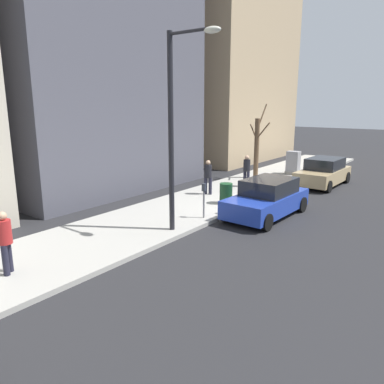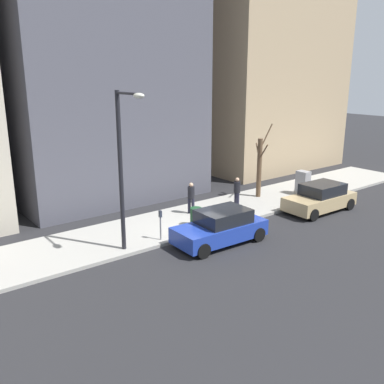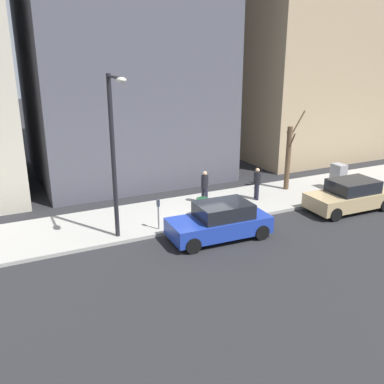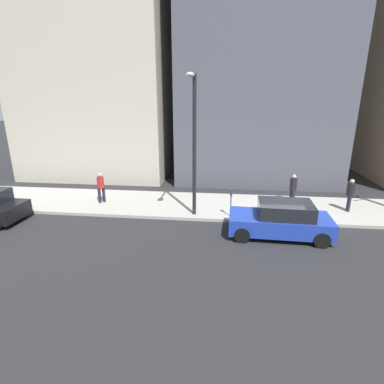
{
  "view_description": "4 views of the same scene",
  "coord_description": "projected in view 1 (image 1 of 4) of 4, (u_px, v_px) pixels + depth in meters",
  "views": [
    {
      "loc": [
        -7.47,
        13.68,
        4.43
      ],
      "look_at": [
        1.13,
        2.19,
        1.04
      ],
      "focal_mm": 35.0,
      "sensor_mm": 36.0,
      "label": 1
    },
    {
      "loc": [
        -14.36,
        12.08,
        7.29
      ],
      "look_at": [
        1.35,
        -0.1,
        1.72
      ],
      "focal_mm": 40.0,
      "sensor_mm": 36.0,
      "label": 2
    },
    {
      "loc": [
        -15.38,
        8.46,
        7.45
      ],
      "look_at": [
        1.59,
        0.21,
        1.18
      ],
      "focal_mm": 40.0,
      "sensor_mm": 36.0,
      "label": 3
    },
    {
      "loc": [
        -13.22,
        2.68,
        5.67
      ],
      "look_at": [
        1.43,
        4.34,
        1.0
      ],
      "focal_mm": 28.0,
      "sensor_mm": 36.0,
      "label": 4
    }
  ],
  "objects": [
    {
      "name": "parked_car_tan",
      "position": [
        323.0,
        172.0,
        20.7
      ],
      "size": [
        2.01,
        4.24,
        1.52
      ],
      "rotation": [
        0.0,
        0.0,
        -0.03
      ],
      "color": "tan",
      "rests_on": "ground"
    },
    {
      "name": "pedestrian_midblock",
      "position": [
        208.0,
        175.0,
        17.99
      ],
      "size": [
        0.39,
        0.36,
        1.66
      ],
      "rotation": [
        0.0,
        0.0,
        3.43
      ],
      "color": "#1E1E2D",
      "rests_on": "sidewalk"
    },
    {
      "name": "bare_tree",
      "position": [
        257.0,
        147.0,
        21.82
      ],
      "size": [
        1.65,
        1.28,
        4.29
      ],
      "color": "brown",
      "rests_on": "sidewalk"
    },
    {
      "name": "parking_meter",
      "position": [
        204.0,
        197.0,
        14.24
      ],
      "size": [
        0.14,
        0.1,
        1.35
      ],
      "color": "slate",
      "rests_on": "sidewalk"
    },
    {
      "name": "utility_box",
      "position": [
        293.0,
        163.0,
        23.25
      ],
      "size": [
        0.83,
        0.61,
        1.43
      ],
      "color": "#A8A399",
      "rests_on": "sidewalk"
    },
    {
      "name": "ground_plane",
      "position": [
        244.0,
        210.0,
        16.03
      ],
      "size": [
        120.0,
        120.0,
        0.0
      ],
      "primitive_type": "plane",
      "color": "#232326"
    },
    {
      "name": "trash_bin",
      "position": [
        226.0,
        193.0,
        16.41
      ],
      "size": [
        0.56,
        0.56,
        0.9
      ],
      "primitive_type": "cylinder",
      "color": "#14381E",
      "rests_on": "sidewalk"
    },
    {
      "name": "office_tower_left",
      "position": [
        208.0,
        15.0,
        30.36
      ],
      "size": [
        11.4,
        11.4,
        23.01
      ],
      "primitive_type": "cube",
      "color": "tan",
      "rests_on": "ground"
    },
    {
      "name": "sidewalk",
      "position": [
        205.0,
        201.0,
        17.18
      ],
      "size": [
        4.0,
        36.0,
        0.15
      ],
      "primitive_type": "cube",
      "color": "#9E9B93",
      "rests_on": "ground"
    },
    {
      "name": "pedestrian_far_corner",
      "position": [
        5.0,
        239.0,
        9.48
      ],
      "size": [
        0.36,
        0.36,
        1.66
      ],
      "rotation": [
        0.0,
        0.0,
        5.44
      ],
      "color": "#1E1E2D",
      "rests_on": "sidewalk"
    },
    {
      "name": "pedestrian_near_meter",
      "position": [
        247.0,
        169.0,
        19.69
      ],
      "size": [
        0.39,
        0.36,
        1.66
      ],
      "rotation": [
        0.0,
        0.0,
        6.02
      ],
      "color": "#1E1E2D",
      "rests_on": "sidewalk"
    },
    {
      "name": "parked_car_blue",
      "position": [
        267.0,
        199.0,
        14.96
      ],
      "size": [
        2.05,
        4.26,
        1.52
      ],
      "rotation": [
        0.0,
        0.0,
        -0.03
      ],
      "color": "#1E389E",
      "rests_on": "ground"
    },
    {
      "name": "streetlamp",
      "position": [
        177.0,
        117.0,
        12.06
      ],
      "size": [
        1.97,
        0.32,
        6.5
      ],
      "color": "black",
      "rests_on": "sidewalk"
    }
  ]
}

